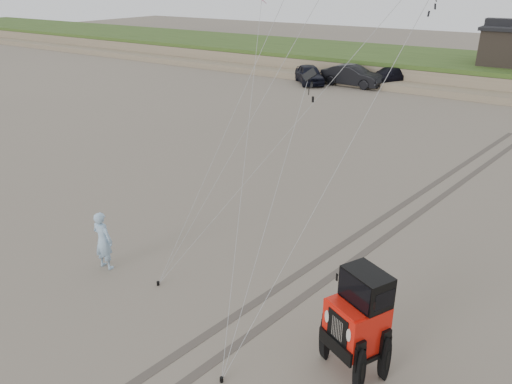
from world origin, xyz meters
TOP-DOWN VIEW (x-y plane):
  - ground at (0.00, 0.00)m, footprint 160.00×160.00m
  - dune_ridge at (0.00, 37.50)m, footprint 160.00×14.25m
  - truck_a at (-12.44, 29.08)m, footprint 4.24×4.46m
  - truck_b at (-9.10, 30.05)m, footprint 5.06×2.06m
  - truck_c at (-6.71, 31.96)m, footprint 4.24×5.37m
  - jeep at (3.86, 1.00)m, footprint 4.29×5.68m
  - man at (-3.97, 0.78)m, footprint 0.68×0.47m
  - stake_main at (-2.01, 0.95)m, footprint 0.08×0.08m
  - stake_aux at (1.71, -0.95)m, footprint 0.08×0.08m
  - tire_tracks at (2.00, 8.00)m, footprint 5.22×29.74m

SIDE VIEW (x-z plane):
  - ground at x=0.00m, z-range 0.00..0.00m
  - tire_tracks at x=2.00m, z-range 0.00..0.01m
  - stake_main at x=-2.01m, z-range 0.00..0.12m
  - stake_aux at x=1.71m, z-range 0.00..0.12m
  - truck_c at x=-6.71m, z-range 0.00..1.46m
  - truck_a at x=-12.44m, z-range 0.00..1.50m
  - truck_b at x=-9.10m, z-range 0.00..1.63m
  - dune_ridge at x=0.00m, z-range -0.04..1.68m
  - man at x=-3.97m, z-range 0.00..1.81m
  - jeep at x=3.86m, z-range 0.00..1.95m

